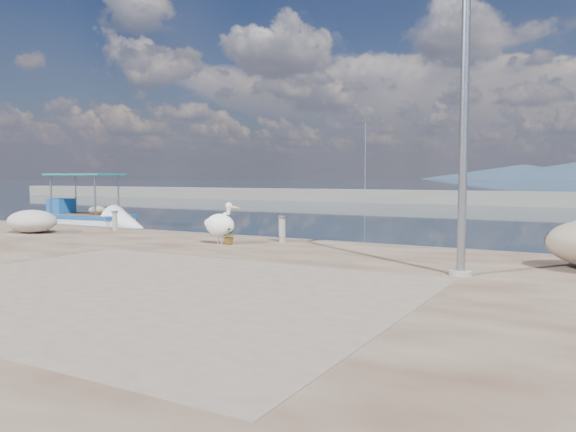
# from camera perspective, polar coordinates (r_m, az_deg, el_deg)

# --- Properties ---
(ground) EXTENTS (1400.00, 1400.00, 0.00)m
(ground) POSITION_cam_1_polar(r_m,az_deg,el_deg) (12.97, -8.33, -6.76)
(ground) COLOR #162635
(ground) RESTS_ON ground
(quay_patch) EXTENTS (9.00, 7.00, 0.01)m
(quay_patch) POSITION_cam_1_polar(r_m,az_deg,el_deg) (10.00, -14.40, -7.13)
(quay_patch) COLOR gray
(quay_patch) RESTS_ON quay
(breakwater) EXTENTS (120.00, 2.20, 7.50)m
(breakwater) POSITION_cam_1_polar(r_m,az_deg,el_deg) (50.71, 20.53, 1.70)
(breakwater) COLOR gray
(breakwater) RESTS_ON ground
(boat_left) EXTENTS (6.40, 2.57, 3.00)m
(boat_left) POSITION_cam_1_polar(r_m,az_deg,el_deg) (28.80, -19.96, -0.58)
(boat_left) COLOR white
(boat_left) RESTS_ON ground
(pelican) EXTENTS (1.23, 0.61, 1.20)m
(pelican) POSITION_cam_1_polar(r_m,az_deg,el_deg) (16.07, -6.88, -0.85)
(pelican) COLOR tan
(pelican) RESTS_ON quay
(lamp_post) EXTENTS (0.44, 0.96, 7.00)m
(lamp_post) POSITION_cam_1_polar(r_m,az_deg,el_deg) (11.39, 17.50, 10.80)
(lamp_post) COLOR gray
(lamp_post) RESTS_ON quay
(bollard_near) EXTENTS (0.26, 0.26, 0.79)m
(bollard_near) POSITION_cam_1_polar(r_m,az_deg,el_deg) (16.46, -0.61, -1.17)
(bollard_near) COLOR gray
(bollard_near) RESTS_ON quay
(bollard_far) EXTENTS (0.23, 0.23, 0.70)m
(bollard_far) POSITION_cam_1_polar(r_m,az_deg,el_deg) (20.90, -17.18, -0.38)
(bollard_far) COLOR gray
(bollard_far) RESTS_ON quay
(potted_plant) EXTENTS (0.52, 0.47, 0.49)m
(potted_plant) POSITION_cam_1_polar(r_m,az_deg,el_deg) (15.91, -5.97, -2.03)
(potted_plant) COLOR #33722D
(potted_plant) RESTS_ON quay
(net_pile_a) EXTENTS (1.92, 1.39, 0.78)m
(net_pile_a) POSITION_cam_1_polar(r_m,az_deg,el_deg) (21.11, -24.56, -0.49)
(net_pile_a) COLOR beige
(net_pile_a) RESTS_ON quay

